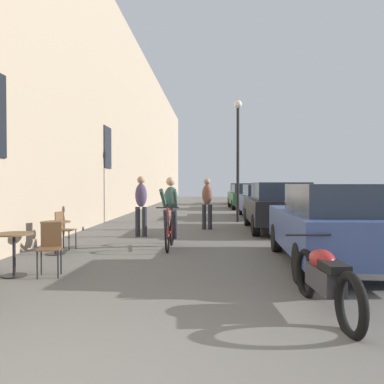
# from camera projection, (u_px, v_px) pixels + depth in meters

# --- Properties ---
(building_facade_left) EXTENTS (0.54, 68.00, 9.64)m
(building_facade_left) POSITION_uv_depth(u_px,v_px,m) (104.00, 106.00, 16.84)
(building_facade_left) COLOR tan
(building_facade_left) RESTS_ON ground_plane
(cafe_table_mid) EXTENTS (0.64, 0.64, 0.72)m
(cafe_table_mid) POSITION_uv_depth(u_px,v_px,m) (14.00, 245.00, 6.68)
(cafe_table_mid) COLOR black
(cafe_table_mid) RESTS_ON ground_plane
(cafe_chair_mid_toward_street) EXTENTS (0.45, 0.45, 0.89)m
(cafe_chair_mid_toward_street) POSITION_uv_depth(u_px,v_px,m) (50.00, 245.00, 6.72)
(cafe_chair_mid_toward_street) COLOR black
(cafe_chair_mid_toward_street) RESTS_ON ground_plane
(cafe_table_far) EXTENTS (0.64, 0.64, 0.72)m
(cafe_table_far) POSITION_uv_depth(u_px,v_px,m) (56.00, 230.00, 8.75)
(cafe_table_far) COLOR black
(cafe_table_far) RESTS_ON ground_plane
(cafe_chair_far_toward_street) EXTENTS (0.44, 0.44, 0.89)m
(cafe_chair_far_toward_street) POSITION_uv_depth(u_px,v_px,m) (63.00, 227.00, 9.40)
(cafe_chair_far_toward_street) COLOR black
(cafe_chair_far_toward_street) RESTS_ON ground_plane
(cyclist_on_bicycle) EXTENTS (0.52, 1.76, 1.74)m
(cyclist_on_bicycle) POSITION_uv_depth(u_px,v_px,m) (170.00, 214.00, 9.68)
(cyclist_on_bicycle) COLOR black
(cyclist_on_bicycle) RESTS_ON ground_plane
(pedestrian_near) EXTENTS (0.36, 0.27, 1.76)m
(pedestrian_near) POSITION_uv_depth(u_px,v_px,m) (141.00, 203.00, 11.64)
(pedestrian_near) COLOR #26262D
(pedestrian_near) RESTS_ON ground_plane
(pedestrian_mid) EXTENTS (0.34, 0.24, 1.72)m
(pedestrian_mid) POSITION_uv_depth(u_px,v_px,m) (207.00, 201.00, 13.47)
(pedestrian_mid) COLOR #26262D
(pedestrian_mid) RESTS_ON ground_plane
(street_lamp) EXTENTS (0.32, 0.32, 4.90)m
(street_lamp) POSITION_uv_depth(u_px,v_px,m) (238.00, 145.00, 16.12)
(street_lamp) COLOR black
(street_lamp) RESTS_ON ground_plane
(parked_car_nearest) EXTENTS (1.93, 4.38, 1.54)m
(parked_car_nearest) POSITION_uv_depth(u_px,v_px,m) (332.00, 224.00, 7.47)
(parked_car_nearest) COLOR #384C84
(parked_car_nearest) RESTS_ON ground_plane
(parked_car_second) EXTENTS (1.91, 4.46, 1.58)m
(parked_car_second) POSITION_uv_depth(u_px,v_px,m) (277.00, 206.00, 13.05)
(parked_car_second) COLOR black
(parked_car_second) RESTS_ON ground_plane
(parked_car_third) EXTENTS (1.86, 4.26, 1.50)m
(parked_car_third) POSITION_uv_depth(u_px,v_px,m) (260.00, 200.00, 18.28)
(parked_car_third) COLOR #384C84
(parked_car_third) RESTS_ON ground_plane
(parked_car_fourth) EXTENTS (1.91, 4.28, 1.50)m
(parked_car_fourth) POSITION_uv_depth(u_px,v_px,m) (244.00, 196.00, 24.68)
(parked_car_fourth) COLOR #23512D
(parked_car_fourth) RESTS_ON ground_plane
(parked_car_fifth) EXTENTS (1.93, 4.43, 1.56)m
(parked_car_fifth) POSITION_uv_depth(u_px,v_px,m) (241.00, 193.00, 30.13)
(parked_car_fifth) COLOR beige
(parked_car_fifth) RESTS_ON ground_plane
(parked_motorcycle) EXTENTS (0.62, 2.15, 0.92)m
(parked_motorcycle) POSITION_uv_depth(u_px,v_px,m) (325.00, 279.00, 4.80)
(parked_motorcycle) COLOR black
(parked_motorcycle) RESTS_ON ground_plane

